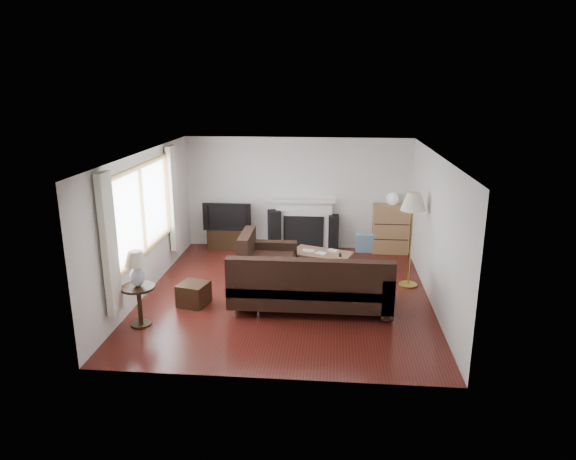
# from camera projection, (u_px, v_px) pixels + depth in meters

# --- Properties ---
(room) EXTENTS (5.10, 5.60, 2.54)m
(room) POSITION_uv_depth(u_px,v_px,m) (286.00, 226.00, 8.84)
(room) COLOR #47150F
(room) RESTS_ON ground
(window) EXTENTS (0.12, 2.74, 1.54)m
(window) POSITION_uv_depth(u_px,v_px,m) (143.00, 209.00, 8.77)
(window) COLOR olive
(window) RESTS_ON room
(curtain_near) EXTENTS (0.10, 0.35, 2.10)m
(curtain_near) POSITION_uv_depth(u_px,v_px,m) (109.00, 245.00, 7.35)
(curtain_near) COLOR silver
(curtain_near) RESTS_ON room
(curtain_far) EXTENTS (0.10, 0.35, 2.10)m
(curtain_far) POSITION_uv_depth(u_px,v_px,m) (173.00, 199.00, 10.26)
(curtain_far) COLOR silver
(curtain_far) RESTS_ON room
(fireplace) EXTENTS (1.40, 0.26, 1.15)m
(fireplace) POSITION_uv_depth(u_px,v_px,m) (304.00, 224.00, 11.54)
(fireplace) COLOR white
(fireplace) RESTS_ON room
(tv_stand) EXTENTS (0.91, 0.41, 0.46)m
(tv_stand) POSITION_uv_depth(u_px,v_px,m) (229.00, 238.00, 11.65)
(tv_stand) COLOR black
(tv_stand) RESTS_ON ground
(television) EXTENTS (1.08, 0.14, 0.62)m
(television) POSITION_uv_depth(u_px,v_px,m) (228.00, 216.00, 11.50)
(television) COLOR black
(television) RESTS_ON tv_stand
(speaker_left) EXTENTS (0.33, 0.36, 0.89)m
(speaker_left) POSITION_uv_depth(u_px,v_px,m) (274.00, 230.00, 11.53)
(speaker_left) COLOR black
(speaker_left) RESTS_ON ground
(speaker_right) EXTENTS (0.24, 0.28, 0.81)m
(speaker_right) POSITION_uv_depth(u_px,v_px,m) (333.00, 233.00, 11.44)
(speaker_right) COLOR black
(speaker_right) RESTS_ON ground
(bookshelf) EXTENTS (0.79, 0.37, 1.08)m
(bookshelf) POSITION_uv_depth(u_px,v_px,m) (391.00, 229.00, 11.28)
(bookshelf) COLOR #9D7449
(bookshelf) RESTS_ON ground
(globe_lamp) EXTENTS (0.26, 0.26, 0.26)m
(globe_lamp) POSITION_uv_depth(u_px,v_px,m) (392.00, 199.00, 11.10)
(globe_lamp) COLOR white
(globe_lamp) RESTS_ON bookshelf
(sectional_sofa) EXTENTS (2.87, 2.10, 0.93)m
(sectional_sofa) POSITION_uv_depth(u_px,v_px,m) (311.00, 282.00, 8.47)
(sectional_sofa) COLOR black
(sectional_sofa) RESTS_ON ground
(coffee_table) EXTENTS (1.29, 0.98, 0.45)m
(coffee_table) POSITION_uv_depth(u_px,v_px,m) (321.00, 263.00, 10.08)
(coffee_table) COLOR brown
(coffee_table) RESTS_ON ground
(footstool) EXTENTS (0.55, 0.55, 0.38)m
(footstool) POSITION_uv_depth(u_px,v_px,m) (194.00, 294.00, 8.68)
(footstool) COLOR black
(footstool) RESTS_ON ground
(floor_lamp) EXTENTS (0.49, 0.49, 1.77)m
(floor_lamp) POSITION_uv_depth(u_px,v_px,m) (411.00, 240.00, 9.31)
(floor_lamp) COLOR gold
(floor_lamp) RESTS_ON ground
(side_table) EXTENTS (0.52, 0.52, 0.65)m
(side_table) POSITION_uv_depth(u_px,v_px,m) (140.00, 306.00, 7.92)
(side_table) COLOR black
(side_table) RESTS_ON ground
(table_lamp) EXTENTS (0.34, 0.34, 0.56)m
(table_lamp) POSITION_uv_depth(u_px,v_px,m) (136.00, 269.00, 7.75)
(table_lamp) COLOR silver
(table_lamp) RESTS_ON side_table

